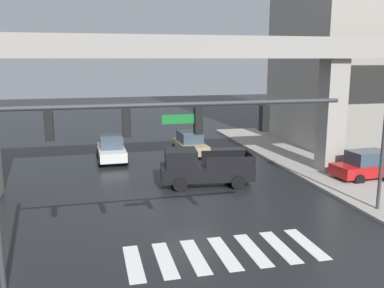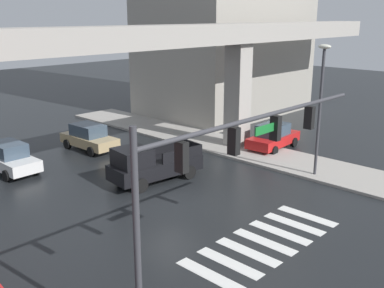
% 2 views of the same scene
% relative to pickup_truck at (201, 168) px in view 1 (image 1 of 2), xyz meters
% --- Properties ---
extents(ground_plane, '(120.00, 120.00, 0.00)m').
position_rel_pickup_truck_xyz_m(ground_plane, '(-1.37, -2.88, -0.99)').
color(ground_plane, black).
extents(crosswalk_stripes, '(7.15, 2.80, 0.01)m').
position_rel_pickup_truck_xyz_m(crosswalk_stripes, '(-1.37, -8.33, -0.98)').
color(crosswalk_stripes, silver).
rests_on(crosswalk_stripes, ground).
extents(elevated_overpass, '(50.39, 2.10, 8.18)m').
position_rel_pickup_truck_xyz_m(elevated_overpass, '(-1.37, 0.87, 5.95)').
color(elevated_overpass, '#9E9991').
rests_on(elevated_overpass, ground).
extents(sidewalk_east, '(4.00, 36.00, 0.15)m').
position_rel_pickup_truck_xyz_m(sidewalk_east, '(8.04, -0.88, -0.91)').
color(sidewalk_east, '#9E9991').
rests_on(sidewalk_east, ground).
extents(pickup_truck, '(5.29, 2.55, 2.08)m').
position_rel_pickup_truck_xyz_m(pickup_truck, '(0.00, 0.00, 0.00)').
color(pickup_truck, black).
rests_on(pickup_truck, ground).
extents(sedan_red, '(4.41, 2.19, 1.72)m').
position_rel_pickup_truck_xyz_m(sedan_red, '(9.79, -1.18, -0.14)').
color(sedan_red, red).
rests_on(sedan_red, ground).
extents(sedan_white, '(2.02, 4.33, 1.72)m').
position_rel_pickup_truck_xyz_m(sedan_white, '(-4.55, 7.08, -0.14)').
color(sedan_white, silver).
rests_on(sedan_white, ground).
extents(sedan_tan, '(2.07, 4.36, 1.72)m').
position_rel_pickup_truck_xyz_m(sedan_tan, '(1.16, 7.59, -0.14)').
color(sedan_tan, tan).
rests_on(sedan_tan, ground).
extents(traffic_signal_mast, '(10.89, 0.32, 6.20)m').
position_rel_pickup_truck_xyz_m(traffic_signal_mast, '(-5.00, -9.40, 3.68)').
color(traffic_signal_mast, '#38383D').
rests_on(traffic_signal_mast, ground).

